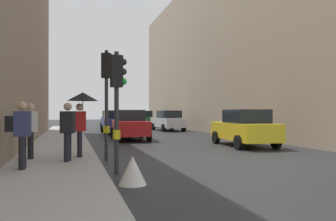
% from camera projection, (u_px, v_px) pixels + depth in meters
% --- Properties ---
extents(ground_plane, '(120.00, 120.00, 0.00)m').
position_uv_depth(ground_plane, '(254.00, 163.00, 10.06)').
color(ground_plane, '#28282B').
extents(sidewalk_kerb, '(2.64, 40.00, 0.16)m').
position_uv_depth(sidewalk_kerb, '(60.00, 147.00, 14.01)').
color(sidewalk_kerb, '#A8A5A0').
rests_on(sidewalk_kerb, ground).
extents(building_facade_right, '(12.00, 32.18, 13.53)m').
position_uv_depth(building_facade_right, '(250.00, 58.00, 29.95)').
color(building_facade_right, gray).
rests_on(building_facade_right, ground).
extents(traffic_light_near_right, '(0.45, 0.34, 3.74)m').
position_uv_depth(traffic_light_near_right, '(107.00, 84.00, 10.69)').
color(traffic_light_near_right, '#2D2D2D').
rests_on(traffic_light_near_right, ground).
extents(traffic_light_near_left, '(0.44, 0.27, 3.24)m').
position_uv_depth(traffic_light_near_left, '(117.00, 90.00, 8.34)').
color(traffic_light_near_left, '#2D2D2D').
rests_on(traffic_light_near_left, ground).
extents(car_green_estate, '(2.16, 4.27, 1.76)m').
position_uv_depth(car_green_estate, '(142.00, 119.00, 34.40)').
color(car_green_estate, '#2D6038').
rests_on(car_green_estate, ground).
extents(car_dark_suv, '(2.26, 4.32, 1.76)m').
position_uv_depth(car_dark_suv, '(111.00, 120.00, 29.87)').
color(car_dark_suv, black).
rests_on(car_dark_suv, ground).
extents(car_yellow_taxi, '(2.28, 4.33, 1.76)m').
position_uv_depth(car_yellow_taxi, '(244.00, 128.00, 15.13)').
color(car_yellow_taxi, yellow).
rests_on(car_yellow_taxi, ground).
extents(car_white_compact, '(2.26, 4.32, 1.76)m').
position_uv_depth(car_white_compact, '(168.00, 121.00, 27.47)').
color(car_white_compact, silver).
rests_on(car_white_compact, ground).
extents(car_red_sedan, '(2.19, 4.29, 1.76)m').
position_uv_depth(car_red_sedan, '(130.00, 125.00, 18.67)').
color(car_red_sedan, red).
rests_on(car_red_sedan, ground).
extents(car_blue_van, '(2.03, 4.21, 1.76)m').
position_uv_depth(car_blue_van, '(116.00, 122.00, 24.02)').
color(car_blue_van, navy).
rests_on(car_blue_van, ground).
extents(pedestrian_with_umbrella, '(1.00, 1.00, 2.14)m').
position_uv_depth(pedestrian_with_umbrella, '(82.00, 106.00, 10.46)').
color(pedestrian_with_umbrella, black).
rests_on(pedestrian_with_umbrella, sidewalk_kerb).
extents(pedestrian_with_grey_backpack, '(0.60, 0.36, 1.77)m').
position_uv_depth(pedestrian_with_grey_backpack, '(21.00, 131.00, 8.20)').
color(pedestrian_with_grey_backpack, black).
rests_on(pedestrian_with_grey_backpack, sidewalk_kerb).
extents(pedestrian_with_black_backpack, '(0.64, 0.40, 1.77)m').
position_uv_depth(pedestrian_with_black_backpack, '(29.00, 127.00, 9.99)').
color(pedestrian_with_black_backpack, black).
rests_on(pedestrian_with_black_backpack, sidewalk_kerb).
extents(pedestrian_in_dark_coat, '(0.46, 0.37, 1.77)m').
position_uv_depth(pedestrian_in_dark_coat, '(68.00, 129.00, 9.48)').
color(pedestrian_in_dark_coat, black).
rests_on(pedestrian_in_dark_coat, sidewalk_kerb).
extents(warning_sign_triangle, '(0.64, 0.64, 0.65)m').
position_uv_depth(warning_sign_triangle, '(133.00, 170.00, 7.13)').
color(warning_sign_triangle, silver).
rests_on(warning_sign_triangle, ground).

